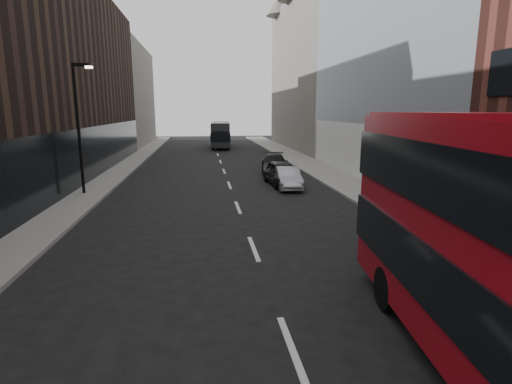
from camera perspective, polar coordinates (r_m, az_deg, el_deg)
name	(u,v)px	position (r m, az deg, el deg)	size (l,w,h in m)	color
sidewalk_right	(320,170)	(31.72, 9.19, 3.08)	(3.00, 80.00, 0.15)	slate
sidewalk_left	(116,175)	(31.01, -19.42, 2.37)	(2.00, 80.00, 0.15)	slate
building_modern_block	(402,29)	(29.60, 20.19, 21.06)	(5.03, 22.00, 20.00)	#ADB3B8
building_victorian	(308,68)	(50.95, 7.48, 17.10)	(6.50, 24.00, 21.00)	#67615B
building_left_mid	(77,81)	(36.43, -24.14, 14.25)	(5.00, 24.00, 14.00)	black
building_left_far	(127,97)	(57.87, -17.97, 12.85)	(5.00, 20.00, 13.00)	#67615B
street_lamp	(79,120)	(23.92, -23.94, 9.39)	(1.06, 0.22, 7.00)	black
grey_bus	(221,134)	(51.81, -5.03, 8.26)	(2.95, 10.00, 3.20)	black
car_a	(282,173)	(25.56, 3.79, 2.75)	(1.82, 4.52, 1.54)	black
car_b	(288,178)	(24.53, 4.56, 2.06)	(1.36, 3.90, 1.29)	#9A9CA2
car_c	(275,164)	(30.58, 2.67, 4.08)	(1.95, 4.80, 1.39)	black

